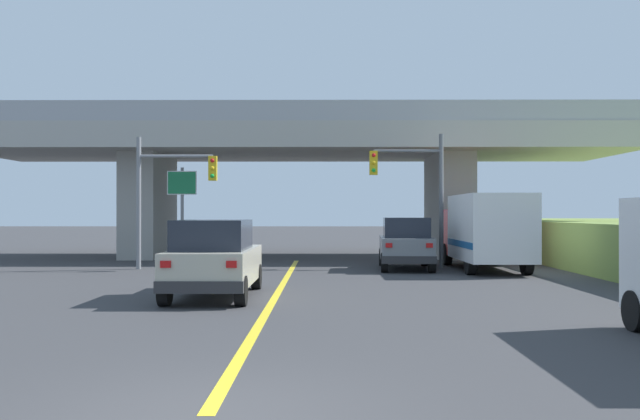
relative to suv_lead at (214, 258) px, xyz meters
The scene contains 9 objects.
ground 16.68m from the suv_lead, 84.55° to the left, with size 160.00×160.00×0.00m, color #353538.
overpass_bridge 17.13m from the suv_lead, 84.55° to the left, with size 31.62×8.70×7.15m.
lane_divider_stripe 2.49m from the suv_lead, 46.02° to the left, with size 0.20×24.44×0.01m, color yellow.
suv_lead is the anchor object (origin of this frame).
suv_crossing 10.88m from the suv_lead, 56.26° to the left, with size 2.22×4.49×2.02m.
box_truck 12.48m from the suv_lead, 43.47° to the left, with size 2.33×6.86×2.88m.
traffic_signal_nearside 12.08m from the suv_lead, 56.32° to the left, with size 2.97×0.36×5.37m.
traffic_signal_farside 9.88m from the suv_lead, 110.14° to the left, with size 3.15×0.36×5.17m.
highway_sign 13.91m from the suv_lead, 105.07° to the left, with size 1.33×0.17×4.26m.
Camera 1 is at (1.28, -7.50, 2.20)m, focal length 39.05 mm.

